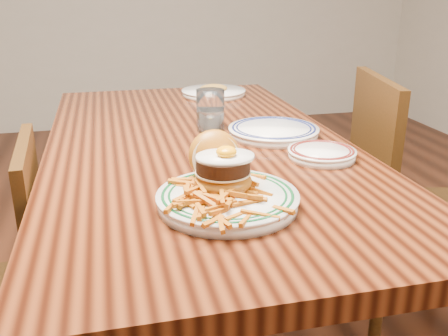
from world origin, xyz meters
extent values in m
cube|color=black|center=(0.00, 0.00, 0.72)|extent=(0.85, 1.60, 0.05)
cylinder|color=black|center=(-0.36, 0.74, 0.35)|extent=(0.07, 0.07, 0.70)
cylinder|color=black|center=(0.36, 0.74, 0.35)|extent=(0.07, 0.07, 0.70)
cube|color=#3C230C|center=(-0.45, -0.15, 0.62)|extent=(0.05, 0.38, 0.41)
cylinder|color=#3C230C|center=(-0.47, 0.01, 0.19)|extent=(0.04, 0.04, 0.37)
cube|color=#3C230C|center=(0.76, -0.03, 0.43)|extent=(0.51, 0.51, 0.04)
cube|color=#3C230C|center=(0.57, 0.01, 0.68)|extent=(0.12, 0.42, 0.46)
cylinder|color=#3C230C|center=(0.98, 0.11, 0.21)|extent=(0.04, 0.04, 0.41)
cylinder|color=#3C230C|center=(0.62, 0.19, 0.21)|extent=(0.04, 0.04, 0.41)
cylinder|color=#3C230C|center=(0.54, -0.17, 0.21)|extent=(0.04, 0.04, 0.41)
cylinder|color=white|center=(-0.02, -0.46, 0.76)|extent=(0.28, 0.28, 0.02)
cylinder|color=white|center=(-0.02, -0.46, 0.78)|extent=(0.29, 0.29, 0.01)
torus|color=#0C451F|center=(-0.02, -0.46, 0.78)|extent=(0.27, 0.27, 0.01)
torus|color=#0C451F|center=(-0.02, -0.46, 0.78)|extent=(0.24, 0.24, 0.01)
ellipsoid|color=#A75B15|center=(-0.03, -0.42, 0.79)|extent=(0.12, 0.12, 0.05)
cylinder|color=#D6B786|center=(-0.03, -0.42, 0.81)|extent=(0.12, 0.12, 0.00)
cylinder|color=black|center=(-0.03, -0.42, 0.83)|extent=(0.11, 0.11, 0.03)
ellipsoid|color=white|center=(-0.02, -0.43, 0.85)|extent=(0.12, 0.10, 0.01)
ellipsoid|color=#FE9905|center=(-0.02, -0.43, 0.86)|extent=(0.04, 0.04, 0.02)
ellipsoid|color=#A75B15|center=(-0.03, -0.36, 0.83)|extent=(0.12, 0.10, 0.13)
cylinder|color=#D6B786|center=(-0.03, -0.37, 0.82)|extent=(0.11, 0.04, 0.10)
cylinder|color=white|center=(0.28, -0.23, 0.76)|extent=(0.17, 0.17, 0.02)
cylinder|color=white|center=(0.28, -0.23, 0.77)|extent=(0.18, 0.18, 0.01)
torus|color=#561713|center=(0.28, -0.23, 0.77)|extent=(0.17, 0.17, 0.01)
torus|color=#561713|center=(0.28, -0.23, 0.77)|extent=(0.15, 0.15, 0.01)
cube|color=silver|center=(0.30, -0.22, 0.77)|extent=(0.06, 0.11, 0.00)
cylinder|color=white|center=(0.23, 0.00, 0.76)|extent=(0.26, 0.26, 0.02)
cylinder|color=white|center=(0.23, 0.00, 0.77)|extent=(0.27, 0.27, 0.01)
torus|color=#0F174C|center=(0.23, 0.00, 0.78)|extent=(0.25, 0.25, 0.01)
torus|color=#0F174C|center=(0.23, 0.00, 0.78)|extent=(0.22, 0.22, 0.01)
cylinder|color=white|center=(0.06, 0.10, 0.81)|extent=(0.09, 0.09, 0.13)
cylinder|color=silver|center=(0.06, 0.10, 0.78)|extent=(0.07, 0.07, 0.06)
cylinder|color=white|center=(0.18, 0.60, 0.76)|extent=(0.25, 0.25, 0.02)
cylinder|color=white|center=(0.18, 0.60, 0.77)|extent=(0.26, 0.26, 0.01)
ellipsoid|color=#AB8131|center=(0.18, 0.60, 0.78)|extent=(0.11, 0.09, 0.03)
camera|label=1|loc=(-0.25, -1.36, 1.18)|focal=40.00mm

